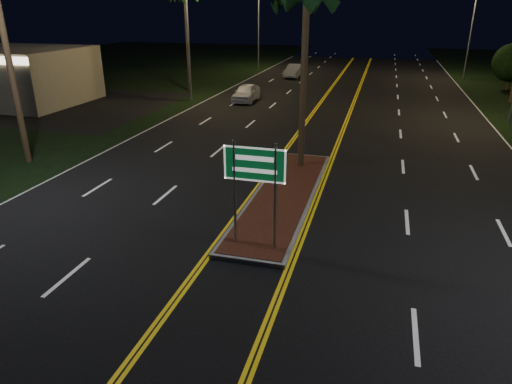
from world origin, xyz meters
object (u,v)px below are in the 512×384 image
(streetlight_left_mid, at_px, (192,23))
(streetlight_right_far, at_px, (469,19))
(streetlight_left_far, at_px, (262,18))
(car_near, at_px, (246,91))
(highway_sign, at_px, (255,174))
(median_island, at_px, (284,195))
(car_far, at_px, (295,70))

(streetlight_left_mid, xyz_separation_m, streetlight_right_far, (21.23, 18.00, 0.00))
(streetlight_left_far, xyz_separation_m, car_near, (3.75, -18.94, -4.89))
(highway_sign, height_order, streetlight_left_mid, streetlight_left_mid)
(median_island, distance_m, streetlight_left_mid, 20.80)
(highway_sign, distance_m, streetlight_right_far, 40.74)
(car_near, relative_size, car_far, 1.01)
(car_near, distance_m, car_far, 13.87)
(highway_sign, bearing_deg, car_near, 107.14)
(highway_sign, distance_m, streetlight_left_mid, 23.93)
(median_island, distance_m, streetlight_right_far, 37.00)
(streetlight_right_far, bearing_deg, streetlight_left_mid, -139.70)
(median_island, height_order, streetlight_left_far, streetlight_left_far)
(median_island, xyz_separation_m, streetlight_left_far, (-10.61, 37.00, 5.57))
(streetlight_left_mid, distance_m, car_near, 6.25)
(median_island, distance_m, car_far, 32.40)
(median_island, xyz_separation_m, highway_sign, (0.00, -4.20, 2.32))
(median_island, xyz_separation_m, car_near, (-6.86, 18.06, 0.68))
(streetlight_left_mid, bearing_deg, car_far, 71.83)
(streetlight_left_mid, xyz_separation_m, streetlight_left_far, (0.00, 20.00, 0.00))
(median_island, relative_size, streetlight_left_far, 1.14)
(median_island, bearing_deg, highway_sign, -90.00)
(median_island, height_order, car_near, car_near)
(streetlight_left_far, bearing_deg, highway_sign, -75.56)
(highway_sign, distance_m, streetlight_left_far, 42.67)
(streetlight_left_mid, distance_m, car_far, 16.41)
(streetlight_left_far, distance_m, streetlight_right_far, 21.32)
(streetlight_right_far, distance_m, car_far, 17.35)
(streetlight_left_far, relative_size, streetlight_right_far, 1.00)
(car_near, bearing_deg, streetlight_left_mid, -165.12)
(car_near, bearing_deg, streetlight_right_far, 43.26)
(streetlight_left_far, relative_size, car_far, 2.00)
(streetlight_left_far, bearing_deg, car_far, -46.34)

